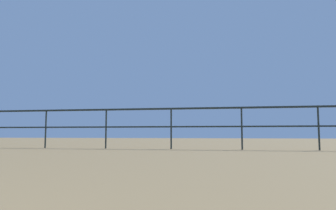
# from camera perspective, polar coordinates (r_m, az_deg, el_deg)

# --- Properties ---
(pier_railing) EXTENTS (20.30, 0.05, 1.10)m
(pier_railing) POSITION_cam_1_polar(r_m,az_deg,el_deg) (8.51, -5.54, -2.59)
(pier_railing) COLOR #212926
(pier_railing) RESTS_ON ground_plane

